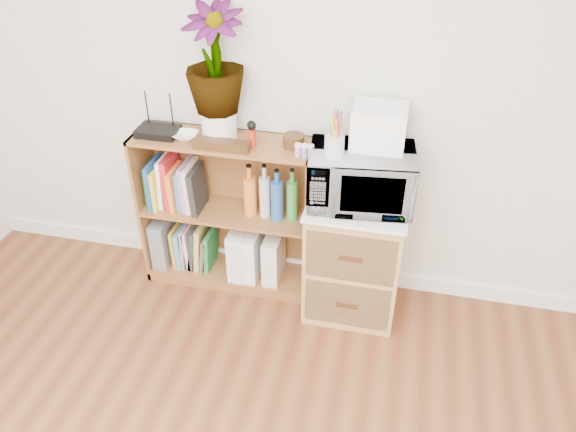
% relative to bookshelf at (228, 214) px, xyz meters
% --- Properties ---
extents(skirting_board, '(4.00, 0.02, 0.10)m').
position_rel_bookshelf_xyz_m(skirting_board, '(0.35, 0.14, -0.42)').
color(skirting_board, white).
rests_on(skirting_board, ground).
extents(bookshelf, '(1.00, 0.30, 0.95)m').
position_rel_bookshelf_xyz_m(bookshelf, '(0.00, 0.00, 0.00)').
color(bookshelf, brown).
rests_on(bookshelf, ground).
extents(wicker_unit, '(0.50, 0.45, 0.70)m').
position_rel_bookshelf_xyz_m(wicker_unit, '(0.75, -0.08, -0.12)').
color(wicker_unit, '#9E7542').
rests_on(wicker_unit, ground).
extents(microwave, '(0.56, 0.41, 0.29)m').
position_rel_bookshelf_xyz_m(microwave, '(0.75, -0.08, 0.39)').
color(microwave, white).
rests_on(microwave, wicker_unit).
extents(pen_cup, '(0.09, 0.09, 0.10)m').
position_rel_bookshelf_xyz_m(pen_cup, '(0.62, -0.15, 0.59)').
color(pen_cup, silver).
rests_on(pen_cup, microwave).
extents(small_appliance, '(0.26, 0.22, 0.21)m').
position_rel_bookshelf_xyz_m(small_appliance, '(0.81, -0.00, 0.64)').
color(small_appliance, white).
rests_on(small_appliance, microwave).
extents(router, '(0.22, 0.15, 0.04)m').
position_rel_bookshelf_xyz_m(router, '(-0.35, -0.02, 0.49)').
color(router, black).
rests_on(router, bookshelf).
extents(white_bowl, '(0.13, 0.13, 0.03)m').
position_rel_bookshelf_xyz_m(white_bowl, '(-0.19, -0.03, 0.49)').
color(white_bowl, white).
rests_on(white_bowl, bookshelf).
extents(plant_pot, '(0.18, 0.18, 0.16)m').
position_rel_bookshelf_xyz_m(plant_pot, '(-0.02, 0.02, 0.55)').
color(plant_pot, white).
rests_on(plant_pot, bookshelf).
extents(potted_plant, '(0.30, 0.30, 0.54)m').
position_rel_bookshelf_xyz_m(potted_plant, '(-0.02, 0.02, 0.90)').
color(potted_plant, '#2E6F2C').
rests_on(potted_plant, plant_pot).
extents(trinket_box, '(0.30, 0.07, 0.05)m').
position_rel_bookshelf_xyz_m(trinket_box, '(0.03, -0.10, 0.50)').
color(trinket_box, '#34210E').
rests_on(trinket_box, bookshelf).
extents(kokeshi_doll, '(0.04, 0.04, 0.10)m').
position_rel_bookshelf_xyz_m(kokeshi_doll, '(0.18, -0.04, 0.52)').
color(kokeshi_doll, maroon).
rests_on(kokeshi_doll, bookshelf).
extents(wooden_bowl, '(0.11, 0.11, 0.06)m').
position_rel_bookshelf_xyz_m(wooden_bowl, '(0.38, 0.01, 0.51)').
color(wooden_bowl, '#341F0E').
rests_on(wooden_bowl, bookshelf).
extents(paint_jars, '(0.12, 0.04, 0.06)m').
position_rel_bookshelf_xyz_m(paint_jars, '(0.46, -0.09, 0.51)').
color(paint_jars, '#CE7281').
rests_on(paint_jars, bookshelf).
extents(file_box, '(0.09, 0.25, 0.31)m').
position_rel_bookshelf_xyz_m(file_box, '(-0.43, 0.00, -0.25)').
color(file_box, slate).
rests_on(file_box, bookshelf).
extents(magazine_holder_left, '(0.10, 0.25, 0.32)m').
position_rel_bookshelf_xyz_m(magazine_holder_left, '(0.07, -0.01, -0.25)').
color(magazine_holder_left, silver).
rests_on(magazine_holder_left, bookshelf).
extents(magazine_holder_mid, '(0.10, 0.24, 0.30)m').
position_rel_bookshelf_xyz_m(magazine_holder_mid, '(0.14, -0.01, -0.25)').
color(magazine_holder_mid, white).
rests_on(magazine_holder_mid, bookshelf).
extents(magazine_holder_right, '(0.09, 0.24, 0.30)m').
position_rel_bookshelf_xyz_m(magazine_holder_right, '(0.27, -0.01, -0.26)').
color(magazine_holder_right, silver).
rests_on(magazine_holder_right, bookshelf).
extents(cookbooks, '(0.32, 0.20, 0.30)m').
position_rel_bookshelf_xyz_m(cookbooks, '(-0.30, -0.00, 0.16)').
color(cookbooks, '#1A631A').
rests_on(cookbooks, bookshelf).
extents(liquor_bottles, '(0.31, 0.07, 0.32)m').
position_rel_bookshelf_xyz_m(liquor_bottles, '(0.25, 0.00, 0.18)').
color(liquor_bottles, orange).
rests_on(liquor_bottles, bookshelf).
extents(lower_books, '(0.25, 0.19, 0.30)m').
position_rel_bookshelf_xyz_m(lower_books, '(-0.23, 0.00, -0.27)').
color(lower_books, gold).
rests_on(lower_books, bookshelf).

